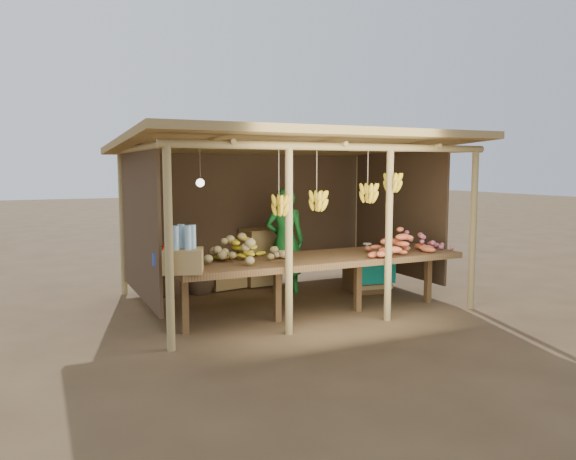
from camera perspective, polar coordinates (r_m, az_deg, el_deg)
name	(u,v)px	position (r m, az deg, el deg)	size (l,w,h in m)	color
ground	(288,301)	(8.33, 0.00, -7.20)	(60.00, 60.00, 0.00)	brown
stall_structure	(288,170)	(8.08, -0.02, 6.09)	(4.70, 3.50, 2.43)	tan
counter	(319,261)	(7.35, 3.18, -3.16)	(3.90, 1.05, 0.80)	brown
potato_heap	(247,247)	(6.87, -4.17, -1.76)	(1.06, 0.64, 0.37)	olive
sweet_potato_heap	(398,240)	(7.68, 11.09, -1.04)	(1.01, 0.60, 0.36)	#C65833
onion_heap	(423,238)	(8.06, 13.52, -0.78)	(0.73, 0.44, 0.35)	#BC5B6D
banana_pile	(244,245)	(7.10, -4.54, -1.58)	(0.64, 0.38, 0.35)	yellow
tomato_basin	(171,257)	(6.85, -11.84, -2.68)	(0.43, 0.43, 0.23)	navy
bottle_box	(183,254)	(6.27, -10.60, -2.46)	(0.51, 0.46, 0.53)	olive
vendor	(285,241)	(8.72, -0.31, -1.09)	(0.60, 0.39, 1.64)	#186E25
tarp_crate	(366,271)	(8.97, 7.93, -4.15)	(0.74, 0.66, 0.79)	brown
carton_stack	(249,262)	(9.27, -4.00, -3.26)	(1.26, 0.53, 0.92)	olive
burlap_sacks	(186,277)	(8.81, -10.34, -4.69)	(0.91, 0.48, 0.65)	#493421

